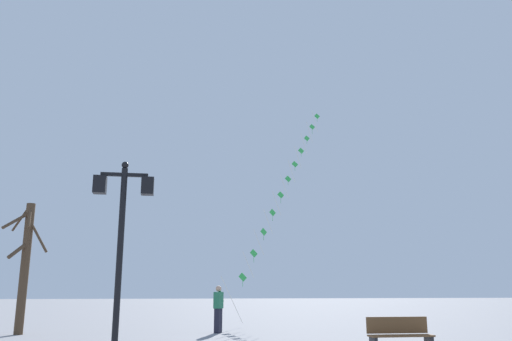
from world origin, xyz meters
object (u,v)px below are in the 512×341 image
twin_lantern_lamp_post (122,220)px  park_bench (400,335)px  kite_flyer (218,308)px  bare_tree (25,263)px  kite_train (284,188)px

twin_lantern_lamp_post → park_bench: twin_lantern_lamp_post is taller
kite_flyer → bare_tree: bare_tree is taller
twin_lantern_lamp_post → bare_tree: size_ratio=0.94×
park_bench → kite_train: bearing=89.3°
twin_lantern_lamp_post → kite_train: 17.11m
bare_tree → park_bench: size_ratio=2.95×
twin_lantern_lamp_post → kite_train: size_ratio=0.33×
twin_lantern_lamp_post → kite_train: bearing=64.9°
park_bench → bare_tree: bearing=145.6°
twin_lantern_lamp_post → bare_tree: bare_tree is taller
kite_flyer → twin_lantern_lamp_post: bearing=-169.7°
bare_tree → kite_train: bearing=30.9°
twin_lantern_lamp_post → kite_flyer: 8.80m
kite_train → twin_lantern_lamp_post: bearing=-115.1°
twin_lantern_lamp_post → park_bench: size_ratio=2.76×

